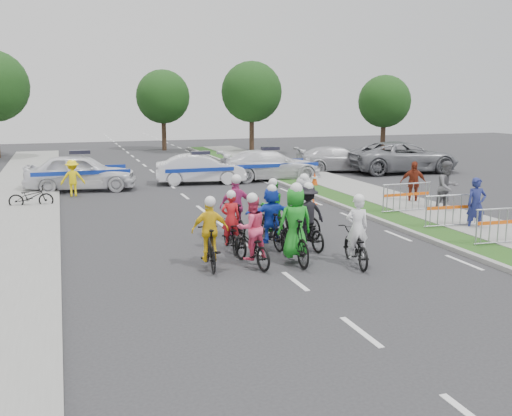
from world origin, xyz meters
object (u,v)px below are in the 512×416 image
object	(u,v)px
police_car_1	(201,169)
spectator_1	(447,187)
barrier_0	(507,227)
rider_8	(272,215)
rider_3	(210,240)
police_car_0	(81,172)
rider_0	(356,241)
civilian_suv	(403,157)
rider_9	(236,215)
rider_1	(295,232)
parked_bike	(31,197)
spectator_0	(476,204)
spectator_2	(413,183)
rider_6	(230,231)
cone_1	(315,180)
rider_7	(303,212)
marshal_hiviz	(73,178)
tree_4	(163,97)
rider_5	(271,221)
rider_4	(307,222)
tree_2	(384,102)
civilian_sedan	(338,159)
tree_1	(252,92)
police_car_2	(270,165)
barrier_1	(453,212)
barrier_2	(406,199)
rider_2	(251,239)
cone_0	(311,195)

from	to	relation	value
police_car_1	spectator_1	bearing A→B (deg)	-136.79
barrier_0	rider_8	bearing A→B (deg)	150.14
rider_3	police_car_0	world-z (taller)	rider_3
rider_0	civilian_suv	distance (m)	18.88
rider_9	police_car_0	world-z (taller)	rider_9
rider_1	parked_bike	size ratio (longest dim) A/B	1.28
spectator_0	spectator_2	bearing A→B (deg)	93.41
rider_6	cone_1	xyz separation A→B (m)	(6.87, 9.52, -0.22)
rider_3	spectator_2	bearing A→B (deg)	-143.06
rider_7	police_car_1	xyz separation A→B (m)	(-0.32, 11.60, -0.04)
police_car_1	spectator_0	xyz separation A→B (m)	(5.74, -12.61, 0.13)
civilian_suv	marshal_hiviz	bearing A→B (deg)	101.66
rider_9	rider_8	bearing A→B (deg)	-175.57
rider_3	tree_4	bearing A→B (deg)	-91.83
rider_1	rider_5	xyz separation A→B (m)	(-0.05, 1.57, -0.04)
rider_4	tree_2	world-z (taller)	tree_2
police_car_1	civilian_sedan	distance (m)	8.65
barrier_0	rider_9	bearing A→B (deg)	154.94
police_car_1	barrier_0	distance (m)	15.43
police_car_1	tree_1	bearing A→B (deg)	-18.39
police_car_2	barrier_1	xyz separation A→B (m)	(1.54, -12.40, -0.19)
rider_9	spectator_0	distance (m)	7.51
rider_4	police_car_2	size ratio (longest dim) A/B	0.36
barrier_2	rider_2	bearing A→B (deg)	-149.57
rider_8	rider_9	size ratio (longest dim) A/B	0.92
rider_6	cone_0	world-z (taller)	rider_6
rider_6	rider_3	bearing A→B (deg)	59.78
rider_9	police_car_2	distance (m)	12.65
spectator_1	barrier_0	size ratio (longest dim) A/B	0.93
rider_5	rider_9	world-z (taller)	rider_9
spectator_1	tree_4	size ratio (longest dim) A/B	0.30
rider_9	barrier_2	xyz separation A→B (m)	(6.85, 1.66, -0.19)
rider_3	rider_9	size ratio (longest dim) A/B	0.92
rider_7	rider_8	distance (m)	0.92
barrier_0	barrier_1	bearing A→B (deg)	90.00
rider_3	marshal_hiviz	bearing A→B (deg)	-70.26
cone_1	parked_bike	bearing A→B (deg)	-174.51
police_car_2	civilian_sedan	size ratio (longest dim) A/B	1.08
barrier_0	rider_2	bearing A→B (deg)	175.23
rider_0	cone_1	distance (m)	12.58
police_car_2	barrier_2	size ratio (longest dim) A/B	2.60
civilian_suv	barrier_1	bearing A→B (deg)	157.31
rider_8	spectator_0	bearing A→B (deg)	162.77
spectator_1	cone_1	size ratio (longest dim) A/B	2.66
barrier_0	tree_2	bearing A→B (deg)	65.76
marshal_hiviz	cone_0	world-z (taller)	marshal_hiviz
rider_5	barrier_1	size ratio (longest dim) A/B	0.89
rider_0	rider_4	xyz separation A→B (m)	(-0.49, 1.89, 0.12)
rider_5	civilian_sedan	world-z (taller)	rider_5
tree_1	rider_6	bearing A→B (deg)	-109.64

